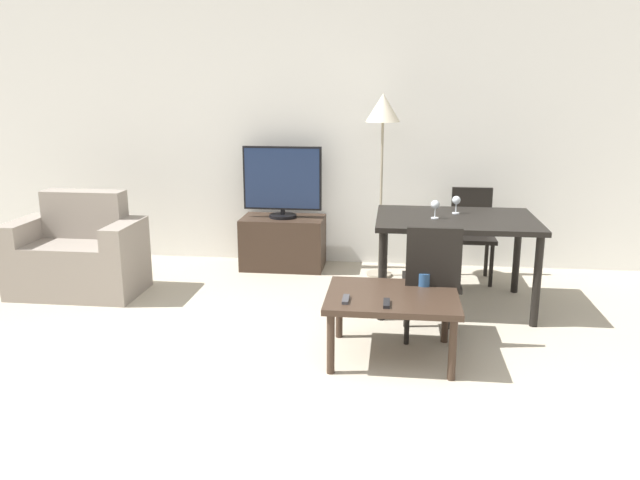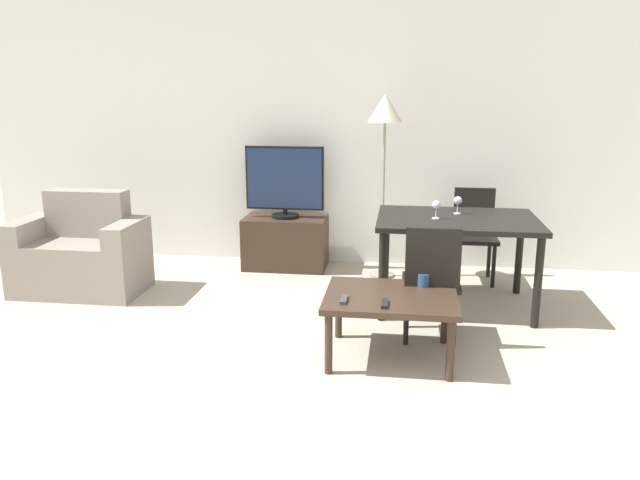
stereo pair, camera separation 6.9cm
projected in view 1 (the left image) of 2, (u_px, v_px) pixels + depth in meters
The scene contains 15 objects.
ground_plane at pixel (251, 448), 3.10m from camera, with size 18.00×18.00×0.00m, color #B2A893.
wall_back at pixel (327, 128), 6.13m from camera, with size 7.15×0.06×2.70m.
armchair at pixel (79, 256), 5.38m from camera, with size 1.08×0.62×0.87m.
tv_stand at pixel (283, 242), 6.14m from camera, with size 0.80×0.47×0.51m.
tv at pixel (282, 182), 6.00m from camera, with size 0.76×0.27×0.69m.
coffee_table at pixel (392, 302), 4.06m from camera, with size 0.85×0.70×0.44m.
dining_table at pixel (456, 228), 4.98m from camera, with size 1.26×0.92×0.74m.
dining_chair_near at pixel (432, 277), 4.31m from camera, with size 0.40×0.40×0.84m.
dining_chair_far at pixel (472, 229), 5.74m from camera, with size 0.40×0.40×0.84m.
floor_lamp at pixel (383, 120), 5.58m from camera, with size 0.31×0.31×1.69m.
remote_primary at pixel (387, 303), 3.85m from camera, with size 0.04×0.15×0.02m.
remote_secondary at pixel (346, 299), 3.92m from camera, with size 0.04×0.15×0.02m.
cup_white_near at pixel (424, 279), 4.22m from camera, with size 0.09×0.09×0.09m.
wine_glass_left at pixel (435, 206), 4.89m from camera, with size 0.07×0.07×0.15m.
wine_glass_center at pixel (456, 201), 5.08m from camera, with size 0.07×0.07×0.15m.
Camera 1 is at (0.68, -2.70, 1.75)m, focal length 35.00 mm.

